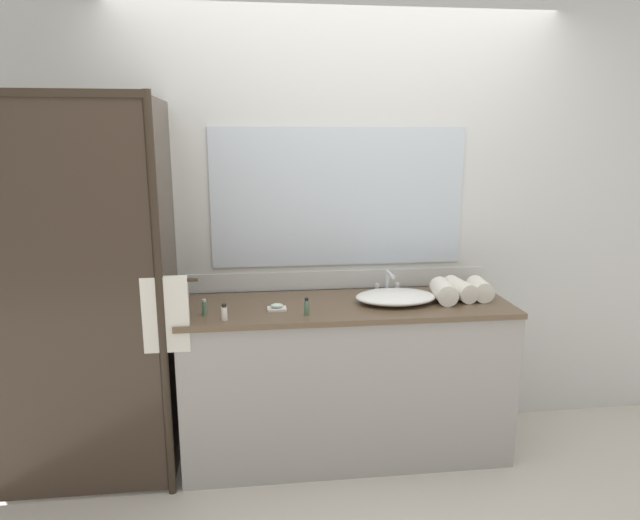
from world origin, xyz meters
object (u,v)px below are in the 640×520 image
object	(u,v)px
faucet	(388,285)
rolled_towel_far_edge	(444,291)
sink_basin	(396,297)
rolled_towel_middle	(460,289)
amenity_bottle_lotion	(204,307)
amenity_bottle_conditioner	(307,307)
rolled_towel_near_edge	(480,289)
soap_dish	(277,307)
amenity_bottle_shampoo	(224,313)

from	to	relation	value
faucet	rolled_towel_far_edge	xyz separation A→B (m)	(0.27, -0.19, 0.01)
sink_basin	rolled_towel_middle	distance (m)	0.38
sink_basin	amenity_bottle_lotion	xyz separation A→B (m)	(-1.03, -0.10, 0.01)
amenity_bottle_conditioner	rolled_towel_middle	size ratio (longest dim) A/B	0.38
rolled_towel_far_edge	rolled_towel_middle	bearing A→B (deg)	21.73
rolled_towel_middle	rolled_towel_far_edge	xyz separation A→B (m)	(-0.11, -0.04, 0.00)
sink_basin	rolled_towel_near_edge	world-z (taller)	rolled_towel_near_edge
faucet	soap_dish	xyz separation A→B (m)	(-0.66, -0.24, -0.03)
soap_dish	rolled_towel_far_edge	size ratio (longest dim) A/B	0.45
soap_dish	amenity_bottle_conditioner	world-z (taller)	amenity_bottle_conditioner
amenity_bottle_shampoo	rolled_towel_middle	world-z (taller)	rolled_towel_middle
rolled_towel_far_edge	sink_basin	bearing A→B (deg)	177.81
amenity_bottle_conditioner	amenity_bottle_shampoo	world-z (taller)	amenity_bottle_conditioner
sink_basin	amenity_bottle_conditioner	size ratio (longest dim) A/B	4.91
sink_basin	rolled_towel_far_edge	size ratio (longest dim) A/B	2.03
soap_dish	amenity_bottle_conditioner	bearing A→B (deg)	-33.92
amenity_bottle_conditioner	amenity_bottle_shampoo	bearing A→B (deg)	-175.02
soap_dish	rolled_towel_near_edge	bearing A→B (deg)	3.73
amenity_bottle_conditioner	rolled_towel_middle	distance (m)	0.91
sink_basin	rolled_towel_middle	xyz separation A→B (m)	(0.38, 0.03, 0.02)
amenity_bottle_lotion	rolled_towel_far_edge	distance (m)	1.30
faucet	sink_basin	bearing A→B (deg)	-90.00
soap_dish	rolled_towel_far_edge	xyz separation A→B (m)	(0.93, 0.05, 0.04)
soap_dish	amenity_bottle_lotion	bearing A→B (deg)	-174.30
rolled_towel_middle	amenity_bottle_conditioner	bearing A→B (deg)	-167.78
faucet	amenity_bottle_lotion	bearing A→B (deg)	-164.93
sink_basin	rolled_towel_middle	size ratio (longest dim) A/B	1.87
rolled_towel_far_edge	amenity_bottle_conditioner	bearing A→B (deg)	-169.20
faucet	rolled_towel_middle	size ratio (longest dim) A/B	0.71
sink_basin	rolled_towel_middle	world-z (taller)	rolled_towel_middle
sink_basin	amenity_bottle_conditioner	world-z (taller)	amenity_bottle_conditioner
amenity_bottle_lotion	amenity_bottle_shampoo	xyz separation A→B (m)	(0.11, -0.10, -0.00)
amenity_bottle_lotion	rolled_towel_far_edge	size ratio (longest dim) A/B	0.38
amenity_bottle_shampoo	rolled_towel_middle	bearing A→B (deg)	9.94
rolled_towel_near_edge	rolled_towel_middle	size ratio (longest dim) A/B	0.80
amenity_bottle_shampoo	rolled_towel_middle	distance (m)	1.32
rolled_towel_middle	amenity_bottle_shampoo	bearing A→B (deg)	-170.06
amenity_bottle_lotion	rolled_towel_middle	distance (m)	1.42
rolled_towel_far_edge	amenity_bottle_lotion	bearing A→B (deg)	-176.23
amenity_bottle_conditioner	rolled_towel_near_edge	world-z (taller)	rolled_towel_near_edge
sink_basin	amenity_bottle_shampoo	xyz separation A→B (m)	(-0.93, -0.20, 0.01)
rolled_towel_near_edge	rolled_towel_middle	bearing A→B (deg)	170.97
amenity_bottle_shampoo	rolled_towel_middle	xyz separation A→B (m)	(1.31, 0.23, 0.01)
amenity_bottle_conditioner	rolled_towel_near_edge	size ratio (longest dim) A/B	0.47
faucet	rolled_towel_near_edge	world-z (taller)	faucet
amenity_bottle_conditioner	rolled_towel_far_edge	xyz separation A→B (m)	(0.78, 0.15, 0.01)
amenity_bottle_lotion	amenity_bottle_shampoo	size ratio (longest dim) A/B	1.00
soap_dish	rolled_towel_middle	xyz separation A→B (m)	(1.04, 0.09, 0.04)
amenity_bottle_conditioner	rolled_towel_near_edge	bearing A→B (deg)	9.94
faucet	rolled_towel_far_edge	distance (m)	0.33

